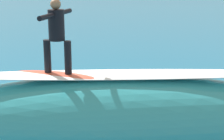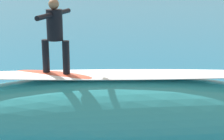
{
  "view_description": "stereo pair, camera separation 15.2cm",
  "coord_description": "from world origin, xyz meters",
  "px_view_note": "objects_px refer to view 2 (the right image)",
  "views": [
    {
      "loc": [
        0.36,
        9.98,
        4.15
      ],
      "look_at": [
        -0.05,
        0.01,
        1.44
      ],
      "focal_mm": 59.5,
      "sensor_mm": 36.0,
      "label": 1
    },
    {
      "loc": [
        0.21,
        9.98,
        4.15
      ],
      "look_at": [
        -0.05,
        0.01,
        1.44
      ],
      "focal_mm": 59.5,
      "sensor_mm": 36.0,
      "label": 2
    }
  ],
  "objects_px": {
    "surfer_riding": "(55,31)",
    "surfboard_paddling": "(145,89)",
    "surfer_paddling": "(141,85)",
    "surfboard_riding": "(57,75)"
  },
  "relations": [
    {
      "from": "surfer_paddling",
      "to": "surfboard_riding",
      "type": "bearing_deg",
      "value": -99.23
    },
    {
      "from": "surfboard_paddling",
      "to": "surfer_paddling",
      "type": "relative_size",
      "value": 1.37
    },
    {
      "from": "surfboard_paddling",
      "to": "surfer_riding",
      "type": "bearing_deg",
      "value": -100.48
    },
    {
      "from": "surfboard_riding",
      "to": "surfer_riding",
      "type": "height_order",
      "value": "surfer_riding"
    },
    {
      "from": "surfer_paddling",
      "to": "surfer_riding",
      "type": "bearing_deg",
      "value": -99.23
    },
    {
      "from": "surfer_paddling",
      "to": "surfboard_paddling",
      "type": "bearing_deg",
      "value": -0.0
    },
    {
      "from": "surfboard_paddling",
      "to": "surfer_paddling",
      "type": "bearing_deg",
      "value": 180.0
    },
    {
      "from": "surfer_riding",
      "to": "surfer_paddling",
      "type": "distance_m",
      "value": 6.19
    },
    {
      "from": "surfer_riding",
      "to": "surfboard_paddling",
      "type": "distance_m",
      "value": 6.28
    },
    {
      "from": "surfboard_riding",
      "to": "surfer_paddling",
      "type": "relative_size",
      "value": 1.22
    }
  ]
}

